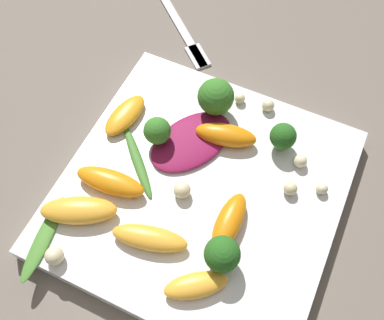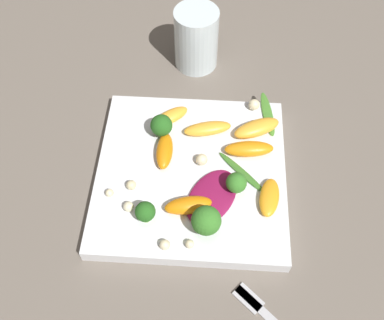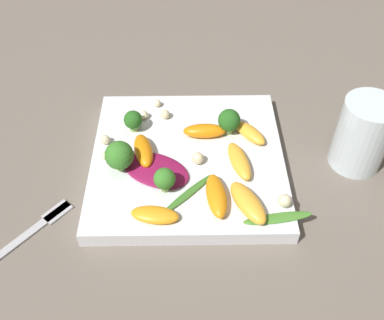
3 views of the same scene
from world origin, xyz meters
name	(u,v)px [view 3 (image 3 of 3)]	position (x,y,z in m)	size (l,w,h in m)	color
ground_plane	(191,166)	(0.00, 0.00, 0.00)	(2.40, 2.40, 0.00)	#6B6056
plate	(191,161)	(0.00, 0.00, 0.01)	(0.28, 0.28, 0.02)	white
drinking_glass	(366,134)	(-0.01, 0.25, 0.06)	(0.08, 0.08, 0.11)	silver
fork	(30,234)	(0.12, -0.21, 0.00)	(0.14, 0.13, 0.01)	#B2B2B7
radicchio_leaf_0	(159,170)	(0.03, -0.05, 0.03)	(0.10, 0.12, 0.01)	maroon
orange_segment_0	(251,203)	(0.10, 0.08, 0.03)	(0.08, 0.06, 0.02)	#FCAD33
orange_segment_1	(242,161)	(0.02, 0.07, 0.03)	(0.08, 0.04, 0.02)	#FCAD33
orange_segment_2	(158,215)	(0.11, -0.04, 0.03)	(0.04, 0.07, 0.01)	orange
orange_segment_3	(220,196)	(0.09, 0.04, 0.03)	(0.08, 0.03, 0.02)	orange
orange_segment_4	(253,133)	(-0.04, 0.10, 0.03)	(0.06, 0.06, 0.02)	#FCAD33
orange_segment_5	(146,153)	(0.00, -0.06, 0.03)	(0.07, 0.04, 0.02)	orange
orange_segment_6	(208,131)	(-0.04, 0.03, 0.03)	(0.03, 0.07, 0.02)	orange
broccoli_floret_0	(168,179)	(0.07, -0.03, 0.05)	(0.03, 0.03, 0.04)	#7A9E51
broccoli_floret_1	(123,156)	(0.03, -0.10, 0.05)	(0.04, 0.04, 0.05)	#7A9E51
broccoli_floret_2	(136,120)	(-0.06, -0.08, 0.04)	(0.03, 0.03, 0.03)	#84AD5B
broccoli_floret_3	(232,121)	(-0.05, 0.06, 0.05)	(0.03, 0.03, 0.04)	#7A9E51
arugula_sprig_0	(281,218)	(0.12, 0.12, 0.03)	(0.03, 0.09, 0.00)	#47842D
arugula_sprig_1	(191,194)	(0.08, 0.00, 0.03)	(0.08, 0.08, 0.00)	#3D7528
macadamia_nut_0	(160,103)	(-0.11, -0.05, 0.03)	(0.01, 0.01, 0.01)	beige
macadamia_nut_1	(108,156)	(0.01, -0.12, 0.03)	(0.01, 0.01, 0.01)	beige
macadamia_nut_2	(146,115)	(-0.08, -0.07, 0.03)	(0.01, 0.01, 0.01)	beige
macadamia_nut_3	(168,114)	(-0.08, -0.04, 0.03)	(0.01, 0.01, 0.01)	beige
macadamia_nut_4	(288,201)	(0.09, 0.13, 0.03)	(0.02, 0.02, 0.02)	beige
macadamia_nut_5	(201,158)	(0.02, 0.01, 0.03)	(0.02, 0.02, 0.02)	beige
macadamia_nut_6	(108,140)	(-0.03, -0.12, 0.03)	(0.01, 0.01, 0.01)	beige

